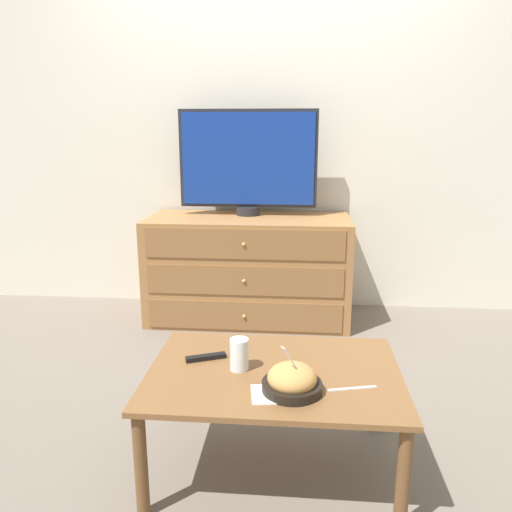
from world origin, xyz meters
The scene contains 10 objects.
ground_plane centered at (0.00, 0.00, 0.00)m, with size 12.00×12.00×0.00m, color #70665B.
wall_back centered at (0.00, 0.03, 1.30)m, with size 12.00×0.05×2.60m.
dresser centered at (-0.13, -0.31, 0.35)m, with size 1.32×0.58×0.69m.
tv centered at (-0.14, -0.21, 1.04)m, with size 0.90×0.15×0.68m.
coffee_table centered at (0.12, -1.85, 0.35)m, with size 0.91×0.64×0.40m.
takeout_bowl centered at (0.18, -1.99, 0.44)m, with size 0.20×0.20×0.18m.
drink_cup centered at (-0.01, -1.85, 0.45)m, with size 0.07×0.07×0.12m.
napkin centered at (0.11, -2.02, 0.40)m, with size 0.14×0.14×0.00m.
knife centered at (0.38, -1.96, 0.40)m, with size 0.17×0.05×0.01m.
remote_control centered at (-0.15, -1.78, 0.41)m, with size 0.15×0.08×0.02m.
Camera 1 is at (0.19, -3.49, 1.24)m, focal length 35.00 mm.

